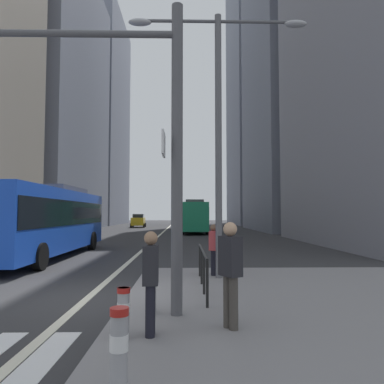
{
  "coord_description": "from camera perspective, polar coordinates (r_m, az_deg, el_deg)",
  "views": [
    {
      "loc": [
        2.34,
        -8.83,
        2.05
      ],
      "look_at": [
        3.3,
        38.25,
        4.81
      ],
      "focal_mm": 34.1,
      "sensor_mm": 36.0,
      "label": 1
    }
  ],
  "objects": [
    {
      "name": "traffic_signal_gantry",
      "position": [
        7.65,
        -20.33,
        12.75
      ],
      "size": [
        6.82,
        0.65,
        6.0
      ],
      "color": "#515156",
      "rests_on": "median_island"
    },
    {
      "name": "bollard_right",
      "position": [
        7.34,
        -6.38,
        -14.58
      ],
      "size": [
        0.2,
        0.2,
        0.84
      ],
      "color": "#99999E",
      "rests_on": "median_island"
    },
    {
      "name": "lane_centre_line",
      "position": [
        38.95,
        -4.64,
        -6.35
      ],
      "size": [
        0.2,
        80.0,
        0.01
      ],
      "primitive_type": "cube",
      "color": "beige",
      "rests_on": "ground"
    },
    {
      "name": "city_bus_red_receding",
      "position": [
        38.81,
        0.3,
        -3.67
      ],
      "size": [
        2.7,
        10.98,
        3.4
      ],
      "color": "#198456",
      "rests_on": "ground"
    },
    {
      "name": "pedestrian_far",
      "position": [
        11.39,
        3.41,
        -8.6
      ],
      "size": [
        0.33,
        0.43,
        1.56
      ],
      "color": "black",
      "rests_on": "median_island"
    },
    {
      "name": "car_oncoming_mid",
      "position": [
        54.16,
        -8.39,
        -4.44
      ],
      "size": [
        2.16,
        4.24,
        1.94
      ],
      "color": "gold",
      "rests_on": "ground"
    },
    {
      "name": "office_tower_right_mid",
      "position": [
        50.93,
        16.74,
        20.41
      ],
      "size": [
        12.27,
        18.05,
        44.92
      ],
      "primitive_type": "cube",
      "color": "slate",
      "rests_on": "ground"
    },
    {
      "name": "bollard_left",
      "position": [
        5.86,
        -10.69,
        -17.77
      ],
      "size": [
        0.2,
        0.2,
        0.78
      ],
      "color": "#99999E",
      "rests_on": "median_island"
    },
    {
      "name": "street_lamp_post",
      "position": [
        11.38,
        4.14,
        13.15
      ],
      "size": [
        5.5,
        0.32,
        8.0
      ],
      "color": "#56565B",
      "rests_on": "median_island"
    },
    {
      "name": "median_island",
      "position": [
        8.67,
        21.13,
        -16.3
      ],
      "size": [
        9.0,
        10.0,
        0.15
      ],
      "primitive_type": "cube",
      "color": "gray",
      "rests_on": "ground"
    },
    {
      "name": "city_bus_blue_oncoming",
      "position": [
        18.22,
        -21.81,
        -3.79
      ],
      "size": [
        2.73,
        11.67,
        3.4
      ],
      "color": "blue",
      "rests_on": "ground"
    },
    {
      "name": "car_receding_near",
      "position": [
        48.89,
        0.23,
        -4.6
      ],
      "size": [
        2.21,
        4.57,
        1.94
      ],
      "color": "silver",
      "rests_on": "ground"
    },
    {
      "name": "pedestrian_waiting",
      "position": [
        5.91,
        -6.49,
        -13.17
      ],
      "size": [
        0.26,
        0.39,
        1.62
      ],
      "color": "black",
      "rests_on": "median_island"
    },
    {
      "name": "office_tower_left_mid",
      "position": [
        51.39,
        -22.68,
        13.43
      ],
      "size": [
        12.75,
        22.7,
        33.33
      ],
      "primitive_type": "cube",
      "color": "slate",
      "rests_on": "ground"
    },
    {
      "name": "ground_plane",
      "position": [
        29.0,
        -5.84,
        -7.39
      ],
      "size": [
        160.0,
        160.0,
        0.0
      ],
      "primitive_type": "plane",
      "color": "#303033"
    },
    {
      "name": "pedestrian_walking",
      "position": [
        6.23,
        6.03,
        -11.84
      ],
      "size": [
        0.4,
        0.45,
        1.75
      ],
      "color": "#423D38",
      "rests_on": "median_island"
    },
    {
      "name": "pedestrian_railing",
      "position": [
        9.38,
        1.69,
        -10.65
      ],
      "size": [
        0.06,
        3.73,
        0.98
      ],
      "color": "black",
      "rests_on": "median_island"
    },
    {
      "name": "bollard_front",
      "position": [
        4.13,
        -11.36,
        -22.89
      ],
      "size": [
        0.2,
        0.2,
        0.93
      ],
      "color": "#99999E",
      "rests_on": "median_island"
    },
    {
      "name": "office_tower_right_far",
      "position": [
        74.17,
        10.77,
        16.92
      ],
      "size": [
        11.32,
        18.97,
        55.36
      ],
      "primitive_type": "cube",
      "color": "slate",
      "rests_on": "ground"
    },
    {
      "name": "office_tower_left_far",
      "position": [
        74.3,
        -15.71,
        10.89
      ],
      "size": [
        12.39,
        20.64,
        40.34
      ],
      "primitive_type": "cube",
      "color": "slate",
      "rests_on": "ground"
    }
  ]
}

